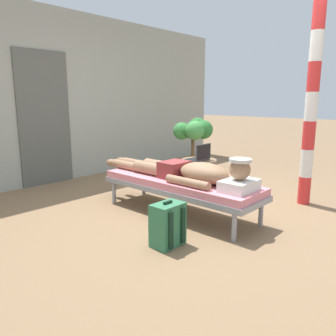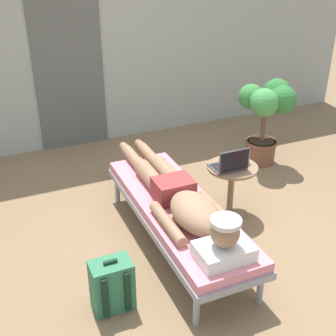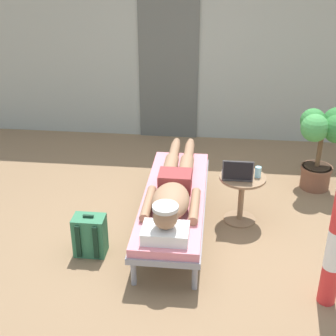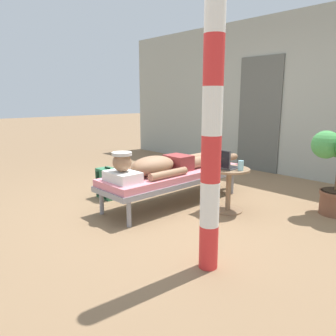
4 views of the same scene
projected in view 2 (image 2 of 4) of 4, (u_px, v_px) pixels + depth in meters
The scene contains 10 objects.
ground_plane at pixel (194, 246), 4.00m from camera, with size 40.00×40.00×0.00m, color #846647.
house_wall_back at pixel (90, 36), 5.50m from camera, with size 7.60×0.20×2.70m, color #999E93.
house_door_panel at pixel (69, 68), 5.45m from camera, with size 0.84×0.03×2.04m, color #545651.
lounge_chair at pixel (178, 211), 3.87m from camera, with size 0.63×1.99×0.42m.
person_reclining at pixel (183, 200), 3.71m from camera, with size 0.53×2.17×0.33m.
side_table at pixel (231, 182), 4.31m from camera, with size 0.48×0.48×0.52m.
laptop at pixel (230, 164), 4.15m from camera, with size 0.31×0.24×0.23m.
drink_glass at pixel (246, 158), 4.27m from camera, with size 0.06×0.06×0.11m, color #99D8E5.
backpack at pixel (112, 285), 3.28m from camera, with size 0.30×0.26×0.42m.
potted_plant at pixel (267, 109), 5.15m from camera, with size 0.59×0.62×1.01m.
Camera 2 is at (-1.50, -2.85, 2.48)m, focal length 48.17 mm.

